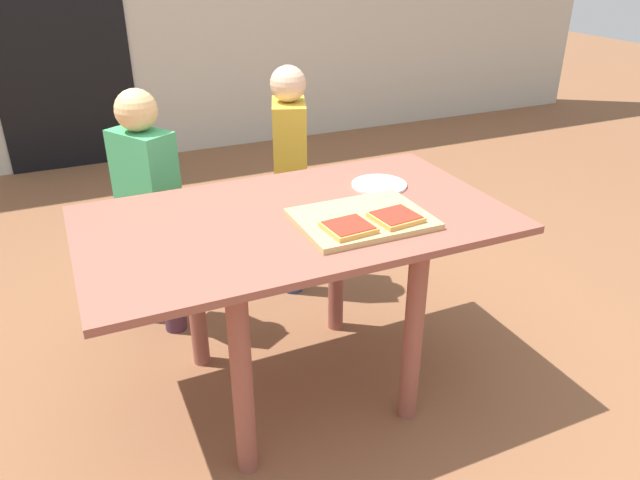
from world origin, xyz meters
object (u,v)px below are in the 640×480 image
cutting_board (362,219)px  plate_white_right (379,185)px  child_left (149,201)px  child_right (290,168)px  pizza_slice_near_right (396,217)px  pizza_slice_near_left (349,227)px  dining_table (296,248)px

cutting_board → plate_white_right: bearing=50.9°
child_left → child_right: size_ratio=0.98×
pizza_slice_near_right → child_left: (-0.63, 0.81, -0.15)m
plate_white_right → pizza_slice_near_right: bearing=-110.4°
plate_white_right → child_right: (-0.11, 0.59, -0.12)m
pizza_slice_near_right → pizza_slice_near_left: bearing=-178.0°
pizza_slice_near_left → child_right: (0.17, 0.91, -0.14)m
cutting_board → child_left: child_left is taller
child_left → child_right: bearing=8.4°
cutting_board → pizza_slice_near_right: bearing=-38.7°
child_left → plate_white_right: bearing=-34.0°
pizza_slice_near_left → child_right: bearing=79.4°
pizza_slice_near_right → plate_white_right: (0.12, 0.31, -0.02)m
dining_table → child_right: bearing=69.8°
dining_table → cutting_board: cutting_board is taller
pizza_slice_near_left → plate_white_right: 0.42m
pizza_slice_near_right → dining_table: bearing=143.3°
child_right → dining_table: bearing=-110.2°
pizza_slice_near_left → child_left: bearing=119.5°
pizza_slice_near_right → plate_white_right: size_ratio=0.76×
dining_table → plate_white_right: plate_white_right is taller
dining_table → plate_white_right: 0.41m
cutting_board → pizza_slice_near_left: (-0.08, -0.07, 0.02)m
pizza_slice_near_right → plate_white_right: 0.33m
dining_table → cutting_board: size_ratio=3.32×
dining_table → pizza_slice_near_right: (0.26, -0.19, 0.14)m
cutting_board → pizza_slice_near_right: size_ratio=2.72×
child_left → pizza_slice_near_right: bearing=-52.3°
dining_table → pizza_slice_near_right: bearing=-36.7°
plate_white_right → child_left: (-0.74, 0.50, -0.13)m
plate_white_right → child_left: child_left is taller
dining_table → plate_white_right: bearing=17.5°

